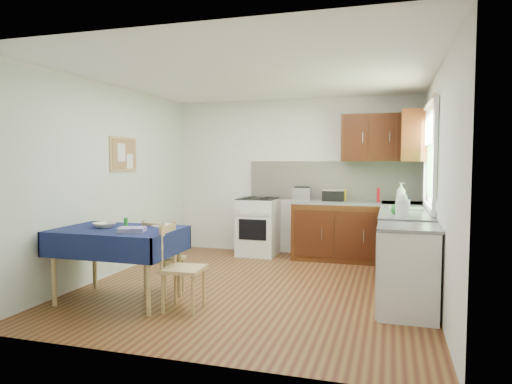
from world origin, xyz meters
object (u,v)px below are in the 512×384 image
(toaster, at_px, (302,194))
(dining_table, at_px, (118,238))
(chair_far, at_px, (161,255))
(dish_rack, at_px, (406,207))
(sandwich_press, at_px, (334,195))
(kettle, at_px, (403,207))
(chair_near, at_px, (179,264))

(toaster, bearing_deg, dining_table, -129.59)
(chair_far, height_order, dish_rack, dish_rack)
(chair_far, xyz_separation_m, sandwich_press, (1.65, 2.38, 0.55))
(dining_table, bearing_deg, kettle, 35.77)
(chair_far, relative_size, sandwich_press, 2.61)
(chair_near, bearing_deg, kettle, -68.16)
(chair_far, height_order, kettle, kettle)
(chair_near, bearing_deg, dish_rack, -53.35)
(chair_near, xyz_separation_m, kettle, (2.17, 1.02, 0.55))
(chair_far, height_order, chair_near, chair_near)
(dining_table, height_order, chair_near, chair_near)
(chair_far, xyz_separation_m, kettle, (2.61, 0.58, 0.57))
(toaster, distance_m, kettle, 2.25)
(chair_far, height_order, sandwich_press, sandwich_press)
(chair_far, distance_m, kettle, 2.73)
(chair_near, relative_size, toaster, 3.11)
(chair_far, bearing_deg, chair_near, 149.93)
(dish_rack, bearing_deg, chair_near, -124.01)
(dining_table, distance_m, kettle, 3.09)
(toaster, bearing_deg, dish_rack, -41.11)
(chair_near, distance_m, kettle, 2.46)
(chair_far, bearing_deg, dining_table, 64.57)
(chair_far, distance_m, sandwich_press, 2.95)
(toaster, distance_m, sandwich_press, 0.48)
(dining_table, bearing_deg, toaster, 78.72)
(chair_near, xyz_separation_m, toaster, (0.73, 2.75, 0.53))
(chair_near, height_order, kettle, kettle)
(kettle, bearing_deg, chair_far, -167.41)
(sandwich_press, distance_m, dish_rack, 1.39)
(chair_far, height_order, toaster, toaster)
(chair_near, relative_size, sandwich_press, 2.74)
(chair_near, relative_size, dish_rack, 2.11)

